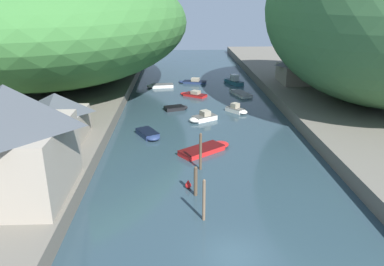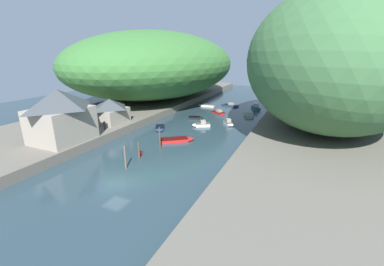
{
  "view_description": "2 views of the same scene",
  "coord_description": "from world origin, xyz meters",
  "px_view_note": "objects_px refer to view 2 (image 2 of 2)",
  "views": [
    {
      "loc": [
        -3.38,
        -19.17,
        15.37
      ],
      "look_at": [
        -1.98,
        16.13,
        2.36
      ],
      "focal_mm": 35.0,
      "sensor_mm": 36.0,
      "label": 1
    },
    {
      "loc": [
        19.7,
        -20.87,
        15.38
      ],
      "look_at": [
        2.84,
        16.04,
        2.2
      ],
      "focal_mm": 24.0,
      "sensor_mm": 36.0,
      "label": 2
    }
  ],
  "objects_px": {
    "boathouse_shed": "(110,110)",
    "channel_buoy_near": "(141,153)",
    "waterfront_building": "(60,115)",
    "boat_red_skiff": "(206,105)",
    "boat_cabin_cruiser": "(248,115)",
    "person_on_quay": "(69,139)",
    "right_bank_cottage": "(292,102)",
    "person_by_boathouse": "(105,125)",
    "boat_far_right_bank": "(196,118)",
    "boat_open_rowboat": "(255,107)",
    "boat_yellow_tender": "(201,124)",
    "boat_white_cruiser": "(229,123)",
    "boat_far_upstream": "(229,105)",
    "boat_moored_right": "(160,128)",
    "boat_near_quay": "(218,112)",
    "boat_mid_channel": "(178,140)"
  },
  "relations": [
    {
      "from": "boat_cabin_cruiser",
      "to": "person_on_quay",
      "type": "distance_m",
      "value": 40.91
    },
    {
      "from": "person_by_boathouse",
      "to": "right_bank_cottage",
      "type": "bearing_deg",
      "value": -33.0
    },
    {
      "from": "boat_red_skiff",
      "to": "person_on_quay",
      "type": "height_order",
      "value": "person_on_quay"
    },
    {
      "from": "boat_far_right_bank",
      "to": "boat_open_rowboat",
      "type": "relative_size",
      "value": 0.7
    },
    {
      "from": "boat_moored_right",
      "to": "channel_buoy_near",
      "type": "xyz_separation_m",
      "value": [
        4.12,
        -12.33,
        -0.01
      ]
    },
    {
      "from": "boat_red_skiff",
      "to": "person_on_quay",
      "type": "distance_m",
      "value": 41.94
    },
    {
      "from": "boat_yellow_tender",
      "to": "person_on_quay",
      "type": "height_order",
      "value": "person_on_quay"
    },
    {
      "from": "boathouse_shed",
      "to": "boat_far_upstream",
      "type": "relative_size",
      "value": 1.19
    },
    {
      "from": "boat_red_skiff",
      "to": "boat_far_right_bank",
      "type": "distance_m",
      "value": 14.26
    },
    {
      "from": "boat_far_upstream",
      "to": "channel_buoy_near",
      "type": "distance_m",
      "value": 40.55
    },
    {
      "from": "right_bank_cottage",
      "to": "boat_white_cruiser",
      "type": "xyz_separation_m",
      "value": [
        -11.57,
        -11.97,
        -3.38
      ]
    },
    {
      "from": "boat_far_right_bank",
      "to": "boat_open_rowboat",
      "type": "bearing_deg",
      "value": 127.97
    },
    {
      "from": "boat_white_cruiser",
      "to": "right_bank_cottage",
      "type": "bearing_deg",
      "value": -173.51
    },
    {
      "from": "boat_moored_right",
      "to": "boat_red_skiff",
      "type": "bearing_deg",
      "value": -118.67
    },
    {
      "from": "boat_near_quay",
      "to": "boat_far_right_bank",
      "type": "bearing_deg",
      "value": -163.55
    },
    {
      "from": "channel_buoy_near",
      "to": "boat_far_upstream",
      "type": "bearing_deg",
      "value": 87.23
    },
    {
      "from": "boat_mid_channel",
      "to": "boat_cabin_cruiser",
      "type": "bearing_deg",
      "value": 126.04
    },
    {
      "from": "boat_white_cruiser",
      "to": "person_by_boathouse",
      "type": "bearing_deg",
      "value": 4.43
    },
    {
      "from": "boat_red_skiff",
      "to": "person_by_boathouse",
      "type": "relative_size",
      "value": 2.87
    },
    {
      "from": "boat_moored_right",
      "to": "boat_cabin_cruiser",
      "type": "xyz_separation_m",
      "value": [
        13.54,
        19.4,
        -0.08
      ]
    },
    {
      "from": "boat_mid_channel",
      "to": "boat_red_skiff",
      "type": "bearing_deg",
      "value": 154.93
    },
    {
      "from": "person_by_boathouse",
      "to": "waterfront_building",
      "type": "bearing_deg",
      "value": 178.32
    },
    {
      "from": "boat_red_skiff",
      "to": "boat_cabin_cruiser",
      "type": "distance_m",
      "value": 14.53
    },
    {
      "from": "boat_far_right_bank",
      "to": "boat_open_rowboat",
      "type": "xyz_separation_m",
      "value": [
        10.37,
        16.45,
        0.26
      ]
    },
    {
      "from": "right_bank_cottage",
      "to": "boat_yellow_tender",
      "type": "xyz_separation_m",
      "value": [
        -16.7,
        -15.42,
        -3.37
      ]
    },
    {
      "from": "waterfront_building",
      "to": "channel_buoy_near",
      "type": "height_order",
      "value": "waterfront_building"
    },
    {
      "from": "boat_far_right_bank",
      "to": "person_by_boathouse",
      "type": "distance_m",
      "value": 21.68
    },
    {
      "from": "boat_white_cruiser",
      "to": "boat_red_skiff",
      "type": "bearing_deg",
      "value": -93.13
    },
    {
      "from": "boat_white_cruiser",
      "to": "channel_buoy_near",
      "type": "relative_size",
      "value": 4.29
    },
    {
      "from": "boat_yellow_tender",
      "to": "boat_open_rowboat",
      "type": "distance_m",
      "value": 22.78
    },
    {
      "from": "boat_red_skiff",
      "to": "channel_buoy_near",
      "type": "distance_m",
      "value": 37.48
    },
    {
      "from": "waterfront_building",
      "to": "boat_far_right_bank",
      "type": "relative_size",
      "value": 2.4
    },
    {
      "from": "boat_far_right_bank",
      "to": "boat_cabin_cruiser",
      "type": "bearing_deg",
      "value": 109.28
    },
    {
      "from": "person_on_quay",
      "to": "boat_far_upstream",
      "type": "bearing_deg",
      "value": -17.02
    },
    {
      "from": "boat_near_quay",
      "to": "boat_yellow_tender",
      "type": "relative_size",
      "value": 1.15
    },
    {
      "from": "boat_far_upstream",
      "to": "boat_open_rowboat",
      "type": "xyz_separation_m",
      "value": [
        7.51,
        -0.7,
        0.23
      ]
    },
    {
      "from": "boathouse_shed",
      "to": "channel_buoy_near",
      "type": "relative_size",
      "value": 8.08
    },
    {
      "from": "boathouse_shed",
      "to": "boat_near_quay",
      "type": "distance_m",
      "value": 27.23
    },
    {
      "from": "boat_mid_channel",
      "to": "boat_white_cruiser",
      "type": "bearing_deg",
      "value": 121.69
    },
    {
      "from": "boat_near_quay",
      "to": "boat_red_skiff",
      "type": "distance_m",
      "value": 8.47
    },
    {
      "from": "right_bank_cottage",
      "to": "person_by_boathouse",
      "type": "height_order",
      "value": "right_bank_cottage"
    },
    {
      "from": "boathouse_shed",
      "to": "channel_buoy_near",
      "type": "xyz_separation_m",
      "value": [
        12.99,
        -8.38,
        -3.7
      ]
    },
    {
      "from": "right_bank_cottage",
      "to": "person_on_quay",
      "type": "distance_m",
      "value": 47.71
    },
    {
      "from": "right_bank_cottage",
      "to": "boat_cabin_cruiser",
      "type": "height_order",
      "value": "right_bank_cottage"
    },
    {
      "from": "boat_far_right_bank",
      "to": "person_by_boathouse",
      "type": "relative_size",
      "value": 2.19
    },
    {
      "from": "boat_far_upstream",
      "to": "channel_buoy_near",
      "type": "xyz_separation_m",
      "value": [
        -1.96,
        -40.51,
        0.01
      ]
    },
    {
      "from": "boat_near_quay",
      "to": "boat_far_upstream",
      "type": "xyz_separation_m",
      "value": [
        0.27,
        9.5,
        0.01
      ]
    },
    {
      "from": "boat_mid_channel",
      "to": "person_by_boathouse",
      "type": "distance_m",
      "value": 13.65
    },
    {
      "from": "boat_white_cruiser",
      "to": "boat_moored_right",
      "type": "height_order",
      "value": "boat_white_cruiser"
    },
    {
      "from": "boat_far_right_bank",
      "to": "channel_buoy_near",
      "type": "height_order",
      "value": "channel_buoy_near"
    }
  ]
}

